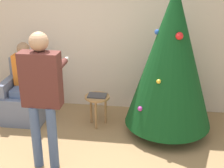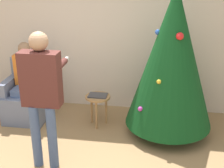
{
  "view_description": "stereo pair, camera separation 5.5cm",
  "coord_description": "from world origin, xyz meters",
  "px_view_note": "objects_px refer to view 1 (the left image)",
  "views": [
    {
      "loc": [
        1.05,
        -2.9,
        2.5
      ],
      "look_at": [
        0.53,
        0.88,
        0.97
      ],
      "focal_mm": 50.0,
      "sensor_mm": 36.0,
      "label": 1
    },
    {
      "loc": [
        1.1,
        -2.9,
        2.5
      ],
      "look_at": [
        0.53,
        0.88,
        0.97
      ],
      "focal_mm": 50.0,
      "sensor_mm": 36.0,
      "label": 2
    }
  ],
  "objects_px": {
    "armchair": "(27,98)",
    "side_stool": "(97,101)",
    "christmas_tree": "(171,57)",
    "person_seated": "(24,78)",
    "person_standing": "(42,89)"
  },
  "relations": [
    {
      "from": "christmas_tree",
      "to": "person_seated",
      "type": "xyz_separation_m",
      "value": [
        -2.3,
        0.13,
        -0.49
      ]
    },
    {
      "from": "person_seated",
      "to": "armchair",
      "type": "bearing_deg",
      "value": 90.0
    },
    {
      "from": "person_standing",
      "to": "side_stool",
      "type": "xyz_separation_m",
      "value": [
        0.46,
        1.1,
        -0.64
      ]
    },
    {
      "from": "person_seated",
      "to": "side_stool",
      "type": "bearing_deg",
      "value": -3.76
    },
    {
      "from": "armchair",
      "to": "side_stool",
      "type": "relative_size",
      "value": 1.94
    },
    {
      "from": "person_seated",
      "to": "person_standing",
      "type": "xyz_separation_m",
      "value": [
        0.75,
        -1.18,
        0.35
      ]
    },
    {
      "from": "christmas_tree",
      "to": "person_seated",
      "type": "relative_size",
      "value": 1.74
    },
    {
      "from": "christmas_tree",
      "to": "side_stool",
      "type": "bearing_deg",
      "value": 177.58
    },
    {
      "from": "christmas_tree",
      "to": "side_stool",
      "type": "xyz_separation_m",
      "value": [
        -1.1,
        0.05,
        -0.78
      ]
    },
    {
      "from": "armchair",
      "to": "christmas_tree",
      "type": "bearing_deg",
      "value": -3.76
    },
    {
      "from": "side_stool",
      "to": "christmas_tree",
      "type": "bearing_deg",
      "value": -2.42
    },
    {
      "from": "person_seated",
      "to": "side_stool",
      "type": "distance_m",
      "value": 1.25
    },
    {
      "from": "person_standing",
      "to": "side_stool",
      "type": "relative_size",
      "value": 3.42
    },
    {
      "from": "armchair",
      "to": "person_standing",
      "type": "relative_size",
      "value": 0.57
    },
    {
      "from": "christmas_tree",
      "to": "armchair",
      "type": "bearing_deg",
      "value": 176.24
    }
  ]
}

